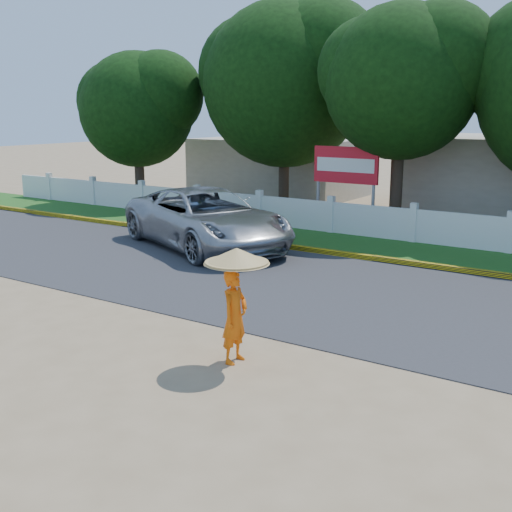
# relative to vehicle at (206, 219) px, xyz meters

# --- Properties ---
(ground) EXTENTS (120.00, 120.00, 0.00)m
(ground) POSITION_rel_vehicle_xyz_m (5.09, -6.84, -0.92)
(ground) COLOR #9E8460
(ground) RESTS_ON ground
(road) EXTENTS (60.00, 7.00, 0.02)m
(road) POSITION_rel_vehicle_xyz_m (5.09, -2.34, -0.91)
(road) COLOR #38383A
(road) RESTS_ON ground
(grass_verge) EXTENTS (60.00, 3.50, 0.03)m
(grass_verge) POSITION_rel_vehicle_xyz_m (5.09, 2.91, -0.91)
(grass_verge) COLOR #2D601E
(grass_verge) RESTS_ON ground
(curb) EXTENTS (40.00, 0.18, 0.16)m
(curb) POSITION_rel_vehicle_xyz_m (5.09, 1.21, -0.84)
(curb) COLOR yellow
(curb) RESTS_ON ground
(fence) EXTENTS (40.00, 0.10, 1.10)m
(fence) POSITION_rel_vehicle_xyz_m (5.09, 4.36, -0.37)
(fence) COLOR silver
(fence) RESTS_ON ground
(building_far) EXTENTS (8.00, 5.00, 2.80)m
(building_far) POSITION_rel_vehicle_xyz_m (-4.91, 12.16, 0.48)
(building_far) COLOR #B7AD99
(building_far) RESTS_ON ground
(vehicle) EXTENTS (7.31, 5.43, 1.85)m
(vehicle) POSITION_rel_vehicle_xyz_m (0.00, 0.00, 0.00)
(vehicle) COLOR #9EA1A6
(vehicle) RESTS_ON ground
(monk_with_parasol) EXTENTS (1.11, 1.11, 2.01)m
(monk_with_parasol) POSITION_rel_vehicle_xyz_m (6.20, -7.10, 0.39)
(monk_with_parasol) COLOR #EB600C
(monk_with_parasol) RESTS_ON ground
(billboard) EXTENTS (2.50, 0.13, 2.95)m
(billboard) POSITION_rel_vehicle_xyz_m (2.08, 5.46, 1.22)
(billboard) COLOR gray
(billboard) RESTS_ON ground
(tree_row) EXTENTS (29.53, 7.95, 8.68)m
(tree_row) POSITION_rel_vehicle_xyz_m (3.75, 7.33, 4.04)
(tree_row) COLOR #473828
(tree_row) RESTS_ON ground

